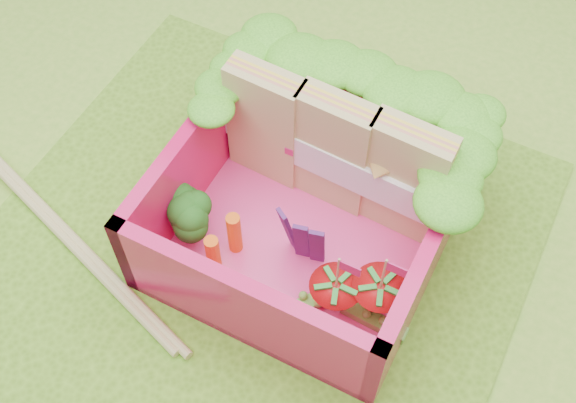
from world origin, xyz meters
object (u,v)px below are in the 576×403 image
at_px(sandwich_stack, 335,151).
at_px(bento_box, 307,207).
at_px(strawberry_left, 335,297).
at_px(strawberry_right, 378,299).
at_px(chopsticks, 43,211).
at_px(broccoli, 186,214).

bearing_deg(sandwich_stack, bento_box, -90.91).
relative_size(bento_box, sandwich_stack, 1.04).
height_order(bento_box, sandwich_stack, sandwich_stack).
bearing_deg(strawberry_left, bento_box, 132.95).
xyz_separation_m(strawberry_right, chopsticks, (-1.76, -0.25, -0.16)).
bearing_deg(sandwich_stack, strawberry_left, -63.77).
height_order(bento_box, strawberry_left, bento_box).
bearing_deg(sandwich_stack, chopsticks, -148.67).
distance_m(sandwich_stack, strawberry_left, 0.71).
bearing_deg(sandwich_stack, strawberry_right, -47.96).
bearing_deg(broccoli, bento_box, 27.52).
distance_m(bento_box, strawberry_right, 0.55).
bearing_deg(strawberry_right, bento_box, 152.73).
bearing_deg(strawberry_left, sandwich_stack, 116.23).
bearing_deg(strawberry_right, broccoli, -178.76).
distance_m(broccoli, strawberry_left, 0.83).
relative_size(sandwich_stack, strawberry_left, 2.59).
bearing_deg(strawberry_left, broccoli, 176.08).
distance_m(strawberry_right, chopsticks, 1.78).
bearing_deg(bento_box, broccoli, -152.48).
height_order(bento_box, strawberry_right, bento_box).
relative_size(bento_box, strawberry_left, 2.69).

